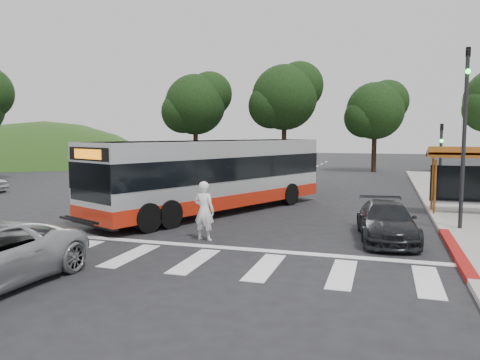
% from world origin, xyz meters
% --- Properties ---
extents(ground, '(140.00, 140.00, 0.00)m').
position_xyz_m(ground, '(0.00, 0.00, 0.00)').
color(ground, black).
rests_on(ground, ground).
extents(sidewalk_east, '(4.00, 40.00, 0.12)m').
position_xyz_m(sidewalk_east, '(11.00, 8.00, 0.06)').
color(sidewalk_east, gray).
rests_on(sidewalk_east, ground).
extents(curb_east, '(0.30, 40.00, 0.15)m').
position_xyz_m(curb_east, '(9.00, 8.00, 0.07)').
color(curb_east, '#9E9991').
rests_on(curb_east, ground).
extents(curb_east_red, '(0.32, 6.00, 0.15)m').
position_xyz_m(curb_east_red, '(9.00, -2.00, 0.08)').
color(curb_east_red, maroon).
rests_on(curb_east_red, ground).
extents(hillside_nw, '(44.00, 44.00, 10.00)m').
position_xyz_m(hillside_nw, '(-32.00, 30.00, 0.00)').
color(hillside_nw, '#223B12').
rests_on(hillside_nw, ground).
extents(crosswalk_ladder, '(18.00, 2.60, 0.01)m').
position_xyz_m(crosswalk_ladder, '(0.00, -5.00, 0.01)').
color(crosswalk_ladder, silver).
rests_on(crosswalk_ladder, ground).
extents(bus_shelter, '(4.20, 1.60, 2.86)m').
position_xyz_m(bus_shelter, '(10.80, 5.10, 2.35)').
color(bus_shelter, '#924E18').
rests_on(bus_shelter, sidewalk_east).
extents(traffic_signal_ne_tall, '(0.18, 0.37, 6.50)m').
position_xyz_m(traffic_signal_ne_tall, '(9.60, 1.49, 3.88)').
color(traffic_signal_ne_tall, black).
rests_on(traffic_signal_ne_tall, ground).
extents(traffic_signal_ne_short, '(0.18, 0.37, 4.00)m').
position_xyz_m(traffic_signal_ne_short, '(9.60, 8.49, 2.48)').
color(traffic_signal_ne_short, black).
rests_on(traffic_signal_ne_short, ground).
extents(tree_north_a, '(6.60, 6.15, 10.17)m').
position_xyz_m(tree_north_a, '(-1.92, 26.07, 6.92)').
color(tree_north_a, black).
rests_on(tree_north_a, ground).
extents(tree_north_b, '(5.72, 5.33, 8.43)m').
position_xyz_m(tree_north_b, '(6.07, 28.06, 5.66)').
color(tree_north_b, black).
rests_on(tree_north_b, ground).
extents(tree_north_c, '(6.16, 5.74, 9.30)m').
position_xyz_m(tree_north_c, '(-9.92, 24.06, 6.29)').
color(tree_north_c, black).
rests_on(tree_north_c, ground).
extents(transit_bus, '(7.55, 12.41, 3.20)m').
position_xyz_m(transit_bus, '(-0.26, 2.78, 1.60)').
color(transit_bus, '#AAADAF').
rests_on(transit_bus, ground).
extents(pedestrian, '(0.76, 0.55, 1.96)m').
position_xyz_m(pedestrian, '(1.31, -2.51, 0.98)').
color(pedestrian, white).
rests_on(pedestrian, ground).
extents(dark_sedan, '(2.24, 4.49, 1.25)m').
position_xyz_m(dark_sedan, '(7.05, -0.70, 0.63)').
color(dark_sedan, black).
rests_on(dark_sedan, ground).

